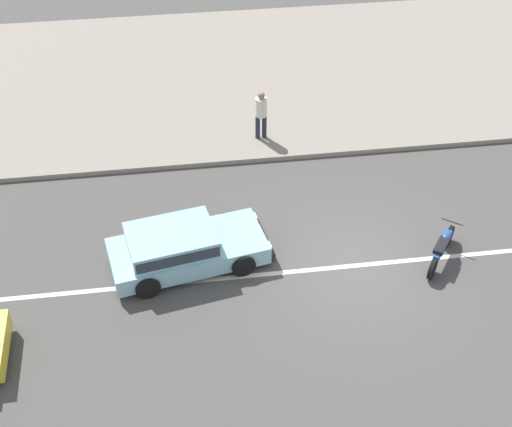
{
  "coord_description": "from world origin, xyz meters",
  "views": [
    {
      "loc": [
        -4.13,
        -12.09,
        12.42
      ],
      "look_at": [
        -2.33,
        1.37,
        0.8
      ],
      "focal_mm": 50.0,
      "sensor_mm": 36.0,
      "label": 1
    }
  ],
  "objects": [
    {
      "name": "ground_plane",
      "position": [
        0.0,
        0.0,
        0.0
      ],
      "size": [
        160.0,
        160.0,
        0.0
      ],
      "primitive_type": "plane",
      "color": "#4C4947"
    },
    {
      "name": "lane_centre_stripe",
      "position": [
        0.0,
        0.0,
        0.0
      ],
      "size": [
        50.4,
        0.14,
        0.01
      ],
      "primitive_type": "cube",
      "color": "silver",
      "rests_on": "ground"
    },
    {
      "name": "pedestrian_near_clock",
      "position": [
        -1.6,
        5.63,
        1.06
      ],
      "size": [
        0.34,
        0.34,
        1.57
      ],
      "color": "#232838",
      "rests_on": "kerb_strip"
    },
    {
      "name": "motorcycle_0",
      "position": [
        2.1,
        -0.07,
        0.42
      ],
      "size": [
        1.21,
        1.57,
        0.8
      ],
      "color": "black",
      "rests_on": "ground"
    },
    {
      "name": "hatchback_pale_blue_2",
      "position": [
        -4.24,
        0.63,
        0.59
      ],
      "size": [
        4.11,
        2.29,
        1.1
      ],
      "color": "#93C6D6",
      "rests_on": "ground"
    },
    {
      "name": "kerb_strip",
      "position": [
        0.0,
        9.56,
        0.07
      ],
      "size": [
        68.0,
        10.0,
        0.15
      ],
      "primitive_type": "cube",
      "color": "gray",
      "rests_on": "ground"
    }
  ]
}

